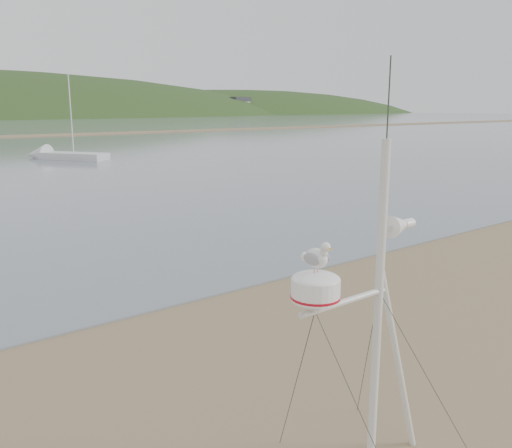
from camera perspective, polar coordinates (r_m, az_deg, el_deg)
mast_rig at (r=5.98m, az=12.35°, el=-16.26°), size 1.93×2.06×4.35m
sailboat_white_near at (r=43.44m, az=-20.47°, el=6.80°), size 5.05×6.62×6.76m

